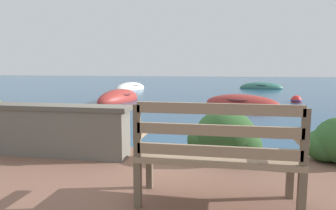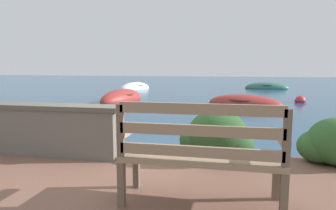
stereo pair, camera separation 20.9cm
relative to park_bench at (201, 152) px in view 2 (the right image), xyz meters
name	(u,v)px [view 2 (the right image)]	position (x,y,z in m)	size (l,w,h in m)	color
ground_plane	(142,162)	(-1.06, 1.70, -0.70)	(80.00, 80.00, 0.00)	navy
park_bench	(201,152)	(0.00, 0.00, 0.00)	(1.41, 0.48, 0.93)	brown
stone_wall	(51,129)	(-2.19, 1.13, -0.13)	(2.09, 0.39, 0.70)	#666056
hedge_clump_left	(72,136)	(-2.01, 1.36, -0.27)	(0.71, 0.51, 0.48)	#2D5628
hedge_clump_centre	(216,138)	(0.07, 1.36, -0.20)	(0.98, 0.70, 0.66)	#284C23
hedge_clump_right	(335,144)	(1.53, 1.46, -0.23)	(0.87, 0.63, 0.59)	#2D5628
rowboat_nearest	(244,104)	(0.74, 8.76, -0.64)	(3.09, 2.27, 0.73)	#9E2D28
rowboat_mid	(122,99)	(-4.23, 9.26, -0.63)	(1.50, 2.93, 0.88)	#9E2D28
rowboat_far	(135,89)	(-5.65, 15.35, -0.63)	(1.84, 2.99, 0.83)	silver
rowboat_outer	(267,88)	(2.49, 17.70, -0.64)	(2.78, 1.33, 0.77)	#336B5B
mooring_buoy	(300,101)	(2.98, 10.25, -0.63)	(0.45, 0.45, 0.41)	red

